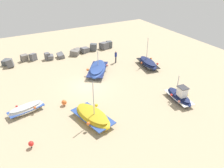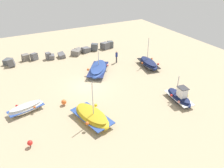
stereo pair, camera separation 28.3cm
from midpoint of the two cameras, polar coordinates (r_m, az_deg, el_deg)
ground_plane at (r=26.25m, az=-6.32°, el=-0.31°), size 47.10×47.10×0.00m
fishing_boat_0 at (r=24.00m, az=16.28°, el=-3.00°), size 1.91×3.73×2.67m
fishing_boat_1 at (r=30.83m, az=8.76°, el=5.22°), size 2.41×4.29×3.91m
fishing_boat_2 at (r=20.45m, az=-5.31°, el=-8.11°), size 2.82×4.71×4.07m
fishing_boat_3 at (r=28.79m, az=-3.92°, el=3.75°), size 4.44×5.17×2.75m
fishing_boat_4 at (r=22.97m, az=-21.15°, el=-5.87°), size 3.60×1.84×0.78m
person_walking at (r=31.45m, az=0.70°, el=7.05°), size 0.32×0.32×1.69m
breakwater_rocks at (r=34.83m, az=-11.49°, el=7.77°), size 16.69×2.78×1.32m
mooring_buoy_0 at (r=19.04m, az=-20.14°, el=-13.95°), size 0.42×0.42×0.62m
mooring_buoy_1 at (r=22.95m, az=-12.32°, el=-4.55°), size 0.51×0.51×0.62m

